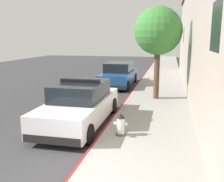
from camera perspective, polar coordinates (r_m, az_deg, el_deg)
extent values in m
cube|color=#353538|center=(16.61, -10.74, 0.18)|extent=(31.49, 60.00, 0.20)
cube|color=gray|center=(15.23, 10.43, -0.16)|extent=(2.93, 60.00, 0.15)
cube|color=maroon|center=(15.36, 4.81, 0.09)|extent=(0.08, 60.00, 0.15)
cube|color=black|center=(6.05, 22.36, 13.24)|extent=(0.06, 1.30, 1.10)
cube|color=black|center=(13.27, 17.25, 12.24)|extent=(0.06, 1.30, 1.10)
cube|color=black|center=(20.51, 15.76, 11.93)|extent=(0.06, 1.30, 1.10)
cube|color=white|center=(9.54, -7.14, -4.01)|extent=(1.84, 4.80, 0.76)
cube|color=black|center=(9.52, -6.94, 0.17)|extent=(1.64, 2.50, 0.60)
cube|color=black|center=(7.58, -13.18, -10.50)|extent=(1.76, 0.16, 0.24)
cube|color=black|center=(11.76, -3.25, -2.25)|extent=(1.76, 0.16, 0.24)
cylinder|color=black|center=(11.44, -8.28, -2.75)|extent=(0.22, 0.64, 0.64)
cylinder|color=black|center=(10.95, 0.17, -3.28)|extent=(0.22, 0.64, 0.64)
cylinder|color=black|center=(8.50, -16.57, -8.24)|extent=(0.22, 0.64, 0.64)
cylinder|color=black|center=(7.83, -5.35, -9.52)|extent=(0.22, 0.64, 0.64)
cube|color=black|center=(9.41, -7.09, 2.26)|extent=(1.48, 0.20, 0.12)
cube|color=red|center=(9.53, -9.07, 2.32)|extent=(0.44, 0.18, 0.11)
cube|color=#1E33E0|center=(9.30, -5.06, 2.19)|extent=(0.44, 0.18, 0.11)
cube|color=navy|center=(17.26, 1.50, 3.11)|extent=(1.84, 4.80, 0.76)
cube|color=black|center=(17.32, 1.61, 5.40)|extent=(1.64, 2.50, 0.60)
cube|color=black|center=(15.05, -0.25, 0.84)|extent=(1.76, 0.16, 0.24)
cube|color=black|center=(19.57, 2.85, 3.34)|extent=(1.76, 0.16, 0.24)
cylinder|color=black|center=(19.12, -0.03, 3.16)|extent=(0.22, 0.64, 0.64)
cylinder|color=black|center=(18.82, 5.09, 2.97)|extent=(0.22, 0.64, 0.64)
cylinder|color=black|center=(15.86, -2.75, 1.39)|extent=(0.22, 0.64, 0.64)
cylinder|color=black|center=(15.50, 3.39, 1.14)|extent=(0.22, 0.64, 0.64)
cylinder|color=#4C4C51|center=(8.20, 1.93, -9.52)|extent=(0.32, 0.32, 0.06)
cylinder|color=silver|center=(8.10, 1.95, -7.67)|extent=(0.24, 0.24, 0.50)
cone|color=black|center=(8.00, 1.96, -5.51)|extent=(0.28, 0.28, 0.14)
cylinder|color=#4C4C51|center=(7.97, 1.97, -4.82)|extent=(0.05, 0.05, 0.06)
cylinder|color=silver|center=(8.11, 0.76, -7.19)|extent=(0.10, 0.10, 0.10)
cylinder|color=silver|center=(8.05, 3.15, -7.35)|extent=(0.10, 0.10, 0.10)
cylinder|color=silver|center=(7.93, 1.70, -8.02)|extent=(0.13, 0.12, 0.13)
cylinder|color=brown|center=(13.01, 9.89, 3.87)|extent=(0.28, 0.28, 2.53)
sphere|color=#387A33|center=(12.90, 10.22, 13.06)|extent=(2.33, 2.33, 2.33)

